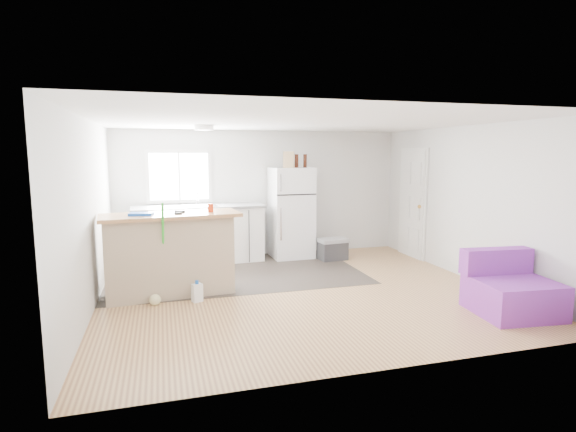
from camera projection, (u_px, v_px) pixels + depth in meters
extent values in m
cube|color=#8D5C3B|center=(300.00, 291.00, 6.47)|extent=(5.50, 5.00, 0.01)
cube|color=white|center=(301.00, 121.00, 6.14)|extent=(5.50, 5.00, 0.01)
cube|color=silver|center=(262.00, 193.00, 8.69)|extent=(5.50, 0.01, 2.40)
cube|color=silver|center=(386.00, 241.00, 3.93)|extent=(5.50, 0.01, 2.40)
cube|color=silver|center=(89.00, 216.00, 5.57)|extent=(0.01, 5.00, 2.40)
cube|color=silver|center=(467.00, 203.00, 7.05)|extent=(0.01, 5.00, 2.40)
cube|color=#2E2722|center=(236.00, 272.00, 7.47)|extent=(4.05, 2.50, 0.00)
cube|color=white|center=(179.00, 176.00, 8.21)|extent=(1.18, 0.04, 0.98)
cube|color=white|center=(179.00, 176.00, 8.20)|extent=(1.05, 0.01, 0.85)
cube|color=white|center=(179.00, 176.00, 8.19)|extent=(0.03, 0.02, 0.85)
cube|color=white|center=(412.00, 204.00, 8.55)|extent=(0.05, 0.82, 2.03)
cube|color=white|center=(413.00, 204.00, 8.55)|extent=(0.03, 0.92, 2.10)
sphere|color=gold|center=(419.00, 207.00, 8.23)|extent=(0.07, 0.07, 0.07)
cylinder|color=white|center=(204.00, 128.00, 6.97)|extent=(0.30, 0.30, 0.07)
cube|color=white|center=(199.00, 235.00, 8.11)|extent=(2.29, 0.80, 0.99)
cube|color=slate|center=(199.00, 207.00, 8.04)|extent=(2.36, 0.85, 0.05)
cube|color=silver|center=(199.00, 207.00, 8.01)|extent=(0.65, 0.51, 0.07)
cube|color=tan|center=(170.00, 256.00, 6.25)|extent=(1.75, 0.77, 1.10)
cube|color=tan|center=(171.00, 215.00, 6.18)|extent=(1.93, 0.90, 0.05)
cube|color=white|center=(291.00, 213.00, 8.52)|extent=(0.77, 0.72, 1.70)
cube|color=black|center=(297.00, 195.00, 8.13)|extent=(0.75, 0.03, 0.02)
cube|color=silver|center=(281.00, 183.00, 8.01)|extent=(0.03, 0.02, 0.31)
cube|color=silver|center=(281.00, 224.00, 8.11)|extent=(0.03, 0.02, 0.60)
cube|color=#303033|center=(333.00, 251.00, 8.37)|extent=(0.53, 0.39, 0.33)
cube|color=gray|center=(333.00, 240.00, 8.34)|extent=(0.56, 0.41, 0.07)
cube|color=purple|center=(513.00, 297.00, 5.51)|extent=(1.00, 0.96, 0.43)
cube|color=purple|center=(496.00, 261.00, 5.77)|extent=(0.94, 0.31, 0.32)
cube|color=white|center=(197.00, 293.00, 5.98)|extent=(0.16, 0.14, 0.24)
cylinder|color=blue|center=(197.00, 282.00, 5.96)|extent=(0.06, 0.06, 0.05)
cylinder|color=green|center=(163.00, 250.00, 5.94)|extent=(0.06, 0.35, 1.30)
sphere|color=beige|center=(155.00, 300.00, 5.87)|extent=(0.15, 0.15, 0.15)
cylinder|color=red|center=(211.00, 208.00, 6.32)|extent=(0.10, 0.10, 0.12)
cube|color=blue|center=(141.00, 214.00, 5.99)|extent=(0.33, 0.27, 0.04)
cube|color=black|center=(180.00, 211.00, 6.26)|extent=(0.15, 0.08, 0.03)
cube|color=black|center=(178.00, 213.00, 6.09)|extent=(0.10, 0.05, 0.03)
cube|color=#A1875C|center=(289.00, 160.00, 8.28)|extent=(0.22, 0.17, 0.30)
cylinder|color=#361409|center=(297.00, 161.00, 8.35)|extent=(0.09, 0.09, 0.25)
cylinder|color=#361409|center=(305.00, 161.00, 8.40)|extent=(0.08, 0.08, 0.25)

